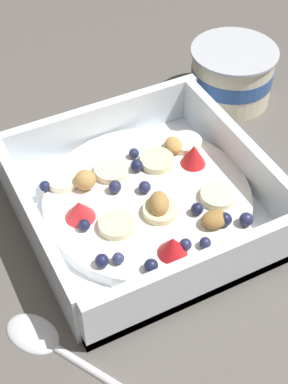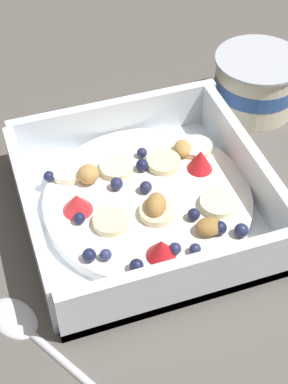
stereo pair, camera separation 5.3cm
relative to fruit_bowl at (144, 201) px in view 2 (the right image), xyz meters
The scene contains 4 objects.
ground_plane 0.03m from the fruit_bowl, 79.46° to the left, with size 2.40×2.40×0.00m, color #56514C.
fruit_bowl is the anchor object (origin of this frame).
spoon 0.16m from the fruit_bowl, 142.11° to the right, with size 0.10×0.16×0.01m.
yogurt_cup 0.21m from the fruit_bowl, 34.53° to the left, with size 0.10×0.10×0.06m.
Camera 2 is at (-0.12, -0.37, 0.41)m, focal length 54.77 mm.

